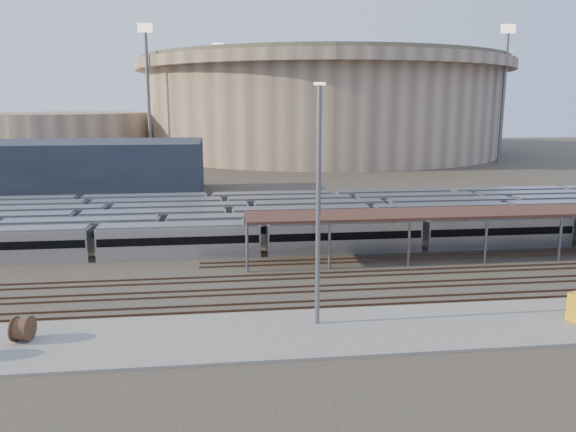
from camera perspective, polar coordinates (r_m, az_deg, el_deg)
The scene contains 13 objects.
ground at distance 57.94m, azimuth 3.88°, elevation -5.79°, with size 420.00×420.00×0.00m, color #383026.
apron at distance 43.22m, azimuth 1.03°, elevation -11.78°, with size 50.00×9.00×0.20m, color gray.
subway_trains at distance 75.52m, azimuth 2.98°, elevation -0.28°, with size 127.76×23.90×3.60m.
inspection_shed at distance 67.90m, azimuth 21.84°, elevation 0.31°, with size 60.30×6.00×5.30m.
empty_tracks at distance 53.25m, azimuth 4.90°, elevation -7.27°, with size 170.00×9.62×0.18m.
stadium at distance 197.55m, azimuth 3.48°, elevation 11.26°, with size 124.00×124.00×32.50m.
secondary_arena at distance 191.10m, azimuth -22.15°, elevation 7.59°, with size 56.00×56.00×14.00m, color tan.
service_building at distance 112.67m, azimuth -19.51°, elevation 4.62°, with size 42.00×20.00×10.00m, color #1E232D.
floodlight_0 at distance 165.50m, azimuth -14.04°, elevation 12.35°, with size 4.00×1.00×38.40m.
floodlight_2 at distance 174.12m, azimuth 21.07°, elevation 11.88°, with size 4.00×1.00×38.40m.
floodlight_3 at distance 214.35m, azimuth -6.97°, elevation 12.33°, with size 4.00×1.00×38.40m.
cable_reel_west at distance 45.56m, azimuth -25.35°, elevation -10.30°, with size 1.85×1.85×1.03m, color brown.
yard_light_pole at distance 42.14m, azimuth 3.10°, elevation 0.94°, with size 0.80×0.36×18.38m.
Camera 1 is at (-10.57, -54.32, 17.17)m, focal length 35.00 mm.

